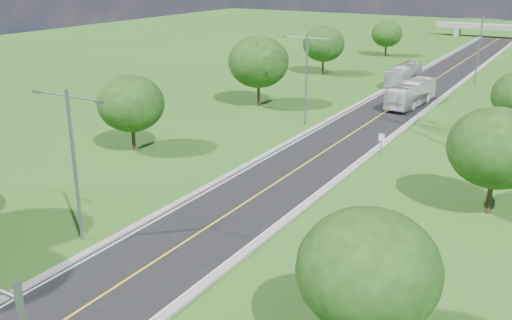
% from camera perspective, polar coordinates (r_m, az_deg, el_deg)
% --- Properties ---
extents(ground, '(260.00, 260.00, 0.00)m').
position_cam_1_polar(ground, '(75.97, 14.02, 5.46)').
color(ground, '#295618').
rests_on(ground, ground).
extents(road, '(8.00, 150.00, 0.06)m').
position_cam_1_polar(road, '(81.60, 15.29, 6.29)').
color(road, black).
rests_on(road, ground).
extents(curb_left, '(0.50, 150.00, 0.22)m').
position_cam_1_polar(curb_left, '(82.78, 12.46, 6.74)').
color(curb_left, gray).
rests_on(curb_left, ground).
extents(curb_right, '(0.50, 150.00, 0.22)m').
position_cam_1_polar(curb_right, '(80.60, 18.20, 5.91)').
color(curb_right, gray).
rests_on(curb_right, ground).
extents(speed_limit_sign, '(0.55, 0.09, 2.40)m').
position_cam_1_polar(speed_limit_sign, '(53.73, 12.42, 1.82)').
color(speed_limit_sign, slate).
rests_on(speed_limit_sign, ground).
extents(overpass, '(30.00, 3.00, 3.20)m').
position_cam_1_polar(overpass, '(153.16, 23.27, 12.03)').
color(overpass, gray).
rests_on(overpass, ground).
extents(streetlight_near_left, '(5.90, 0.25, 10.00)m').
position_cam_1_polar(streetlight_near_left, '(37.10, -17.82, 0.62)').
color(streetlight_near_left, slate).
rests_on(streetlight_near_left, ground).
extents(streetlight_mid_left, '(5.90, 0.25, 10.00)m').
position_cam_1_polar(streetlight_mid_left, '(63.13, 5.06, 8.79)').
color(streetlight_mid_left, slate).
rests_on(streetlight_mid_left, ground).
extents(streetlight_far_right, '(5.90, 0.25, 10.00)m').
position_cam_1_polar(streetlight_far_right, '(90.94, 21.45, 10.70)').
color(streetlight_far_right, slate).
rests_on(streetlight_far_right, ground).
extents(tree_lb, '(6.30, 6.30, 7.33)m').
position_cam_1_polar(tree_lb, '(55.12, -12.40, 5.54)').
color(tree_lb, black).
rests_on(tree_lb, ground).
extents(tree_lc, '(7.56, 7.56, 8.79)m').
position_cam_1_polar(tree_lc, '(71.72, 0.26, 9.79)').
color(tree_lc, black).
rests_on(tree_lc, ground).
extents(tree_ld, '(6.72, 6.72, 7.82)m').
position_cam_1_polar(tree_ld, '(93.87, 6.78, 11.47)').
color(tree_ld, black).
rests_on(tree_ld, ground).
extents(tree_le, '(5.88, 5.88, 6.84)m').
position_cam_1_polar(tree_le, '(115.33, 12.95, 12.21)').
color(tree_le, black).
rests_on(tree_le, ground).
extents(tree_ra, '(6.30, 6.30, 7.33)m').
position_cam_1_polar(tree_ra, '(25.38, 11.15, -10.72)').
color(tree_ra, black).
rests_on(tree_ra, ground).
extents(tree_rb, '(6.72, 6.72, 7.82)m').
position_cam_1_polar(tree_rb, '(43.05, 22.91, 1.12)').
color(tree_rb, black).
rests_on(tree_rb, ground).
extents(bus_outbound, '(3.50, 11.43, 3.14)m').
position_cam_1_polar(bus_outbound, '(74.93, 15.25, 6.45)').
color(bus_outbound, silver).
rests_on(bus_outbound, road).
extents(bus_inbound, '(2.53, 10.65, 2.96)m').
position_cam_1_polar(bus_inbound, '(88.32, 14.56, 8.28)').
color(bus_inbound, beige).
rests_on(bus_inbound, road).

